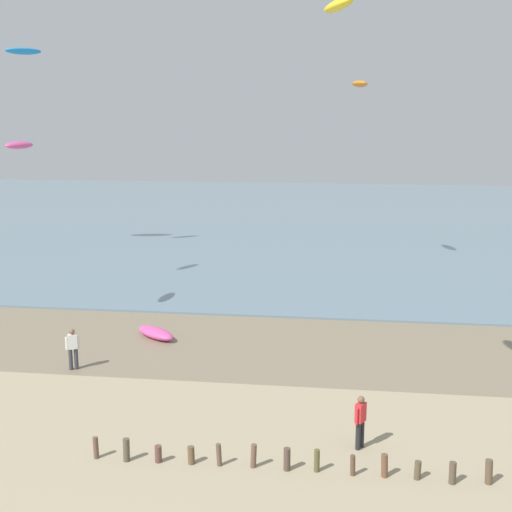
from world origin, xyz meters
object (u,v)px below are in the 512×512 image
Objects in this scene: person_by_waterline at (73,348)px; kite_aloft_8 at (23,51)px; kite_aloft_4 at (19,145)px; grounded_kite at (156,333)px; person_mid_beach at (360,420)px; kite_aloft_2 at (338,5)px; kite_aloft_5 at (360,84)px.

person_by_waterline is 27.32m from kite_aloft_8.
grounded_kite is at bearing -93.79° from kite_aloft_4.
person_mid_beach is at bearing -7.85° from grounded_kite.
person_by_waterline is 0.83× the size of kite_aloft_2.
person_by_waterline is 10.43m from kite_aloft_4.
kite_aloft_2 is at bearing -19.71° from person_by_waterline.
kite_aloft_5 is (11.37, 20.51, 11.14)m from person_by_waterline.
kite_aloft_4 is at bearing 129.11° from person_by_waterline.
person_by_waterline is at bearing 136.36° from kite_aloft_5.
kite_aloft_2 reaches higher than kite_aloft_4.
kite_aloft_5 is (0.96, 24.24, -1.24)m from kite_aloft_2.
grounded_kite is (2.18, 4.37, -0.68)m from person_by_waterline.
kite_aloft_8 reaches higher than grounded_kite.
kite_aloft_4 reaches higher than grounded_kite.
kite_aloft_8 is at bearing 167.71° from grounded_kite.
kite_aloft_4 is 0.88× the size of kite_aloft_5.
kite_aloft_5 is at bearing 61.01° from person_by_waterline.
kite_aloft_5 is 22.81m from kite_aloft_8.
person_by_waterline is at bearing -136.15° from kite_aloft_4.
person_mid_beach is at bearing -119.28° from kite_aloft_4.
kite_aloft_5 is (15.71, 15.16, 3.31)m from kite_aloft_4.
kite_aloft_5 reaches higher than kite_aloft_4.
person_mid_beach is 12.51m from kite_aloft_2.
grounded_kite is at bearing 133.69° from person_mid_beach.
grounded_kite is 25.60m from kite_aloft_8.
kite_aloft_2 is at bearing -6.08° from grounded_kite.
grounded_kite is at bearing -84.83° from kite_aloft_8.
kite_aloft_2 is (10.41, -3.73, 12.38)m from person_by_waterline.
person_mid_beach is at bearing -24.86° from person_by_waterline.
person_mid_beach is 0.73× the size of kite_aloft_8.
kite_aloft_8 is (-22.73, 26.19, 13.45)m from person_mid_beach.
kite_aloft_2 is 0.88× the size of kite_aloft_8.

